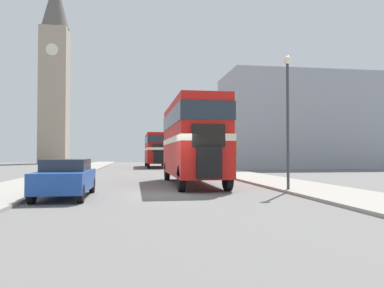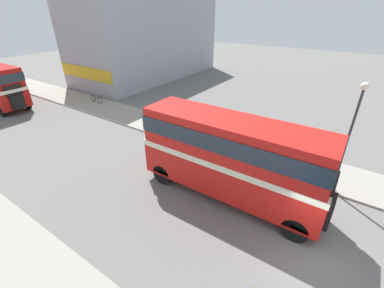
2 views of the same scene
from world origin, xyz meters
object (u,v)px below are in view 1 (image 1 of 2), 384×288
at_px(pedestrian_walking, 229,161).
at_px(street_lamp, 288,102).
at_px(church_tower, 55,67).
at_px(car_parked_near, 66,178).
at_px(bicycle_on_pavement, 218,165).
at_px(double_decker_bus, 192,137).
at_px(bus_distant, 156,148).

xyz_separation_m(pedestrian_walking, street_lamp, (-0.73, -13.14, 2.84)).
relative_size(street_lamp, church_tower, 0.18).
height_order(car_parked_near, church_tower, church_tower).
distance_m(pedestrian_walking, bicycle_on_pavement, 9.38).
relative_size(bicycle_on_pavement, church_tower, 0.05).
bearing_deg(street_lamp, pedestrian_walking, 86.84).
bearing_deg(double_decker_bus, street_lamp, -51.77).
relative_size(pedestrian_walking, church_tower, 0.05).
xyz_separation_m(pedestrian_walking, bicycle_on_pavement, (1.24, 9.28, -0.64)).
xyz_separation_m(bus_distant, bicycle_on_pavement, (5.92, -8.74, -1.97)).
height_order(bus_distant, pedestrian_walking, bus_distant).
height_order(bus_distant, street_lamp, street_lamp).
relative_size(bicycle_on_pavement, street_lamp, 0.30).
height_order(bus_distant, bicycle_on_pavement, bus_distant).
xyz_separation_m(car_parked_near, church_tower, (-11.16, 52.63, 15.99)).
distance_m(double_decker_bus, pedestrian_walking, 9.74).
height_order(double_decker_bus, street_lamp, street_lamp).
xyz_separation_m(double_decker_bus, church_tower, (-16.84, 47.41, 14.15)).
height_order(pedestrian_walking, church_tower, church_tower).
bearing_deg(pedestrian_walking, car_parked_near, -125.73).
height_order(double_decker_bus, bus_distant, double_decker_bus).
bearing_deg(bus_distant, street_lamp, -82.76).
relative_size(double_decker_bus, bus_distant, 0.85).
height_order(car_parked_near, pedestrian_walking, pedestrian_walking).
bearing_deg(car_parked_near, pedestrian_walking, 54.27).
distance_m(bus_distant, car_parked_near, 32.35).
bearing_deg(bicycle_on_pavement, bus_distant, 124.12).
distance_m(bus_distant, bicycle_on_pavement, 10.74).
distance_m(double_decker_bus, street_lamp, 5.91).
bearing_deg(church_tower, car_parked_near, -78.03).
bearing_deg(street_lamp, car_parked_near, -175.62).
distance_m(bus_distant, street_lamp, 31.45).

